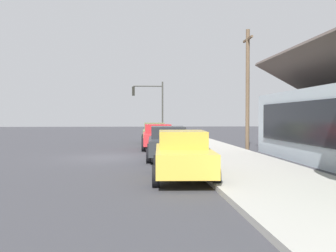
{
  "coord_description": "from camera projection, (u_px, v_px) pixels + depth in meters",
  "views": [
    {
      "loc": [
        19.34,
        1.31,
        2.08
      ],
      "look_at": [
        -1.42,
        3.0,
        1.56
      ],
      "focal_mm": 40.85,
      "sensor_mm": 36.0,
      "label": 1
    }
  ],
  "objects": [
    {
      "name": "ground_plane",
      "position": [
        111.0,
        158.0,
        19.21
      ],
      "size": [
        120.0,
        120.0,
        0.0
      ],
      "primitive_type": "plane",
      "color": "#38383D"
    },
    {
      "name": "sidewalk_curb",
      "position": [
        220.0,
        155.0,
        19.67
      ],
      "size": [
        60.0,
        4.2,
        0.16
      ],
      "primitive_type": "cube",
      "color": "#A3A099",
      "rests_on": "ground"
    },
    {
      "name": "car_olive",
      "position": [
        154.0,
        133.0,
        29.96
      ],
      "size": [
        4.56,
        2.05,
        1.59
      ],
      "rotation": [
        0.0,
        0.0,
        -0.02
      ],
      "color": "olive",
      "rests_on": "ground"
    },
    {
      "name": "car_cherry",
      "position": [
        158.0,
        136.0,
        24.22
      ],
      "size": [
        4.35,
        2.12,
        1.59
      ],
      "rotation": [
        0.0,
        0.0,
        -0.02
      ],
      "color": "red",
      "rests_on": "ground"
    },
    {
      "name": "car_charcoal",
      "position": [
        168.0,
        142.0,
        18.64
      ],
      "size": [
        4.94,
        2.23,
        1.59
      ],
      "rotation": [
        0.0,
        0.0,
        -0.04
      ],
      "color": "#2D3035",
      "rests_on": "ground"
    },
    {
      "name": "car_mustard",
      "position": [
        183.0,
        154.0,
        12.76
      ],
      "size": [
        4.7,
        2.19,
        1.59
      ],
      "rotation": [
        0.0,
        0.0,
        -0.06
      ],
      "color": "gold",
      "rests_on": "ground"
    },
    {
      "name": "traffic_light_main",
      "position": [
        151.0,
        101.0,
        34.15
      ],
      "size": [
        0.37,
        2.79,
        5.2
      ],
      "color": "#383833",
      "rests_on": "ground"
    },
    {
      "name": "utility_pole_wooden",
      "position": [
        248.0,
        87.0,
        23.81
      ],
      "size": [
        1.8,
        0.24,
        7.5
      ],
      "color": "brown",
      "rests_on": "ground"
    },
    {
      "name": "fire_hydrant_red",
      "position": [
        202.0,
        152.0,
        16.94
      ],
      "size": [
        0.22,
        0.22,
        0.71
      ],
      "color": "red",
      "rests_on": "sidewalk_curb"
    }
  ]
}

